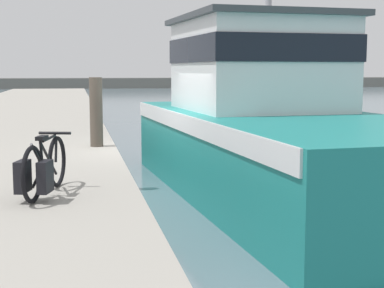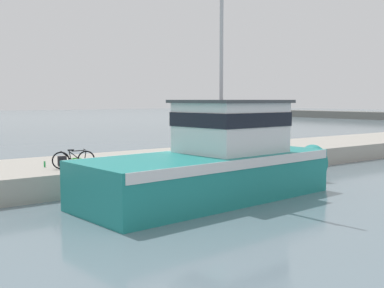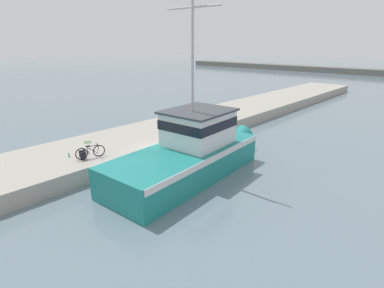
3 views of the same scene
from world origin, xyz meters
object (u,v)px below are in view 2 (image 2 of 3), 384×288
object	(u,v)px
fishing_boat_main	(218,160)
water_bottle_by_bike	(45,164)
mooring_post	(181,145)
bicycle_touring	(70,160)

from	to	relation	value
fishing_boat_main	water_bottle_by_bike	xyz separation A→B (m)	(-5.45, -4.73, -0.34)
mooring_post	bicycle_touring	bearing A→B (deg)	-100.01
fishing_boat_main	bicycle_touring	xyz separation A→B (m)	(-4.39, -4.07, -0.11)
mooring_post	water_bottle_by_bike	xyz separation A→B (m)	(-1.92, -5.55, -0.60)
bicycle_touring	mooring_post	xyz separation A→B (m)	(0.86, 4.89, 0.37)
fishing_boat_main	mooring_post	world-z (taller)	fishing_boat_main
mooring_post	water_bottle_by_bike	bearing A→B (deg)	-109.08
fishing_boat_main	mooring_post	size ratio (longest dim) A/B	8.18
fishing_boat_main	mooring_post	xyz separation A→B (m)	(-3.53, 0.82, 0.26)
water_bottle_by_bike	bicycle_touring	bearing A→B (deg)	31.90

